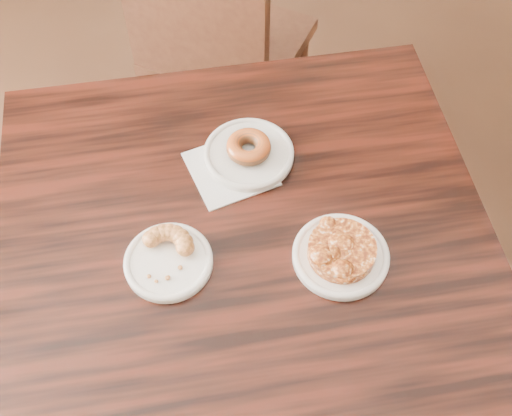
# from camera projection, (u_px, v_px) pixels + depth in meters

# --- Properties ---
(cafe_table) EXTENTS (1.07, 1.07, 0.75)m
(cafe_table) POSITION_uv_depth(u_px,v_px,m) (249.00, 328.00, 1.42)
(cafe_table) COLOR black
(cafe_table) RESTS_ON floor
(chair_far) EXTENTS (0.54, 0.54, 0.90)m
(chair_far) POSITION_uv_depth(u_px,v_px,m) (229.00, 46.00, 1.82)
(chair_far) COLOR black
(chair_far) RESTS_ON floor
(napkin) EXTENTS (0.20, 0.20, 0.00)m
(napkin) POSITION_uv_depth(u_px,v_px,m) (231.00, 169.00, 1.19)
(napkin) COLOR silver
(napkin) RESTS_ON cafe_table
(plate_donut) EXTENTS (0.17, 0.17, 0.01)m
(plate_donut) POSITION_uv_depth(u_px,v_px,m) (249.00, 154.00, 1.20)
(plate_donut) COLOR silver
(plate_donut) RESTS_ON napkin
(plate_cruller) EXTENTS (0.15, 0.15, 0.01)m
(plate_cruller) POSITION_uv_depth(u_px,v_px,m) (168.00, 262.00, 1.08)
(plate_cruller) COLOR white
(plate_cruller) RESTS_ON cafe_table
(plate_fritter) EXTENTS (0.16, 0.16, 0.01)m
(plate_fritter) POSITION_uv_depth(u_px,v_px,m) (341.00, 256.00, 1.09)
(plate_fritter) COLOR white
(plate_fritter) RESTS_ON cafe_table
(glazed_donut) EXTENTS (0.08, 0.08, 0.03)m
(glazed_donut) POSITION_uv_depth(u_px,v_px,m) (249.00, 147.00, 1.19)
(glazed_donut) COLOR maroon
(glazed_donut) RESTS_ON plate_donut
(apple_fritter) EXTENTS (0.16, 0.16, 0.04)m
(apple_fritter) POSITION_uv_depth(u_px,v_px,m) (342.00, 249.00, 1.07)
(apple_fritter) COLOR #411407
(apple_fritter) RESTS_ON plate_fritter
(cruller_fragment) EXTENTS (0.11, 0.11, 0.03)m
(cruller_fragment) POSITION_uv_depth(u_px,v_px,m) (167.00, 256.00, 1.06)
(cruller_fragment) COLOR brown
(cruller_fragment) RESTS_ON plate_cruller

